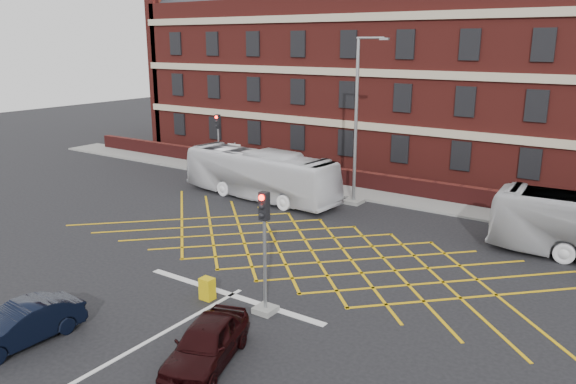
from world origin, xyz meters
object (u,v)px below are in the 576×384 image
Objects in this scene: car_maroon at (207,343)px; traffic_light_near at (265,264)px; traffic_light_far at (219,152)px; utility_cabinet at (207,289)px; bus_left at (260,174)px; street_lamp at (356,148)px; car_navy at (21,325)px; direction_signs at (234,154)px.

traffic_light_near reaches higher than car_maroon.
traffic_light_far reaches higher than utility_cabinet.
traffic_light_far reaches higher than car_maroon.
traffic_light_far reaches higher than bus_left.
street_lamp is at bearing -62.57° from bus_left.
bus_left is at bearing -157.31° from street_lamp.
car_navy is 0.89× the size of traffic_light_far.
street_lamp is at bearing -2.57° from traffic_light_far.
street_lamp is 14.35m from utility_cabinet.
traffic_light_near is at bearing -74.39° from street_lamp.
traffic_light_near is 21.02m from direction_signs.
car_navy is at bearing -129.98° from traffic_light_near.
car_navy is 1.00× the size of car_maroon.
car_maroon is 4.20m from utility_cabinet.
utility_cabinet is at bearing -83.97° from street_lamp.
car_maroon is at bearing -47.70° from utility_cabinet.
traffic_light_far is (-14.45, 14.12, 0.00)m from traffic_light_near.
traffic_light_far reaches higher than car_navy.
car_navy is at bearing -93.26° from street_lamp.
car_maroon is 23.09m from traffic_light_far.
street_lamp is (1.11, 19.51, 2.57)m from car_navy.
utility_cabinet is (1.48, -14.00, -2.79)m from street_lamp.
traffic_light_near is at bearing -47.40° from direction_signs.
car_navy is 0.41× the size of street_lamp.
bus_left reaches higher than utility_cabinet.
utility_cabinet is at bearing 113.96° from car_maroon.
bus_left is 1.12× the size of street_lamp.
car_maroon reaches higher than car_navy.
street_lamp reaches higher than bus_left.
street_lamp is (-3.81, 13.64, 1.43)m from traffic_light_near.
car_maroon is 23.98m from direction_signs.
car_navy is 19.71m from street_lamp.
car_maroon reaches higher than utility_cabinet.
street_lamp is at bearing 96.03° from utility_cabinet.
traffic_light_far is at bearing 177.43° from street_lamp.
car_navy is 1.72× the size of direction_signs.
traffic_light_near is at bearing 8.70° from utility_cabinet.
bus_left is 2.70× the size of car_maroon.
traffic_light_near reaches higher than direction_signs.
direction_signs is (0.23, 1.36, -0.39)m from traffic_light_far.
traffic_light_near is 1.00× the size of traffic_light_far.
utility_cabinet is (-2.82, 3.10, -0.24)m from car_maroon.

